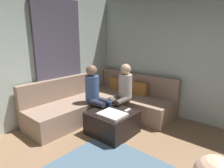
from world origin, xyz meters
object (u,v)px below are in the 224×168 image
object	(u,v)px
coffee_mug	(110,104)
person_on_couch_back	(122,90)
person_on_couch_side	(96,92)
sectional_couch	(104,103)
ottoman	(112,122)
game_remote	(128,110)

from	to	relation	value
coffee_mug	person_on_couch_back	xyz separation A→B (m)	(0.01, 0.39, 0.19)
person_on_couch_side	sectional_couch	bearing A→B (deg)	-159.75
ottoman	coffee_mug	xyz separation A→B (m)	(-0.22, 0.18, 0.26)
person_on_couch_back	game_remote	bearing A→B (deg)	138.20
ottoman	person_on_couch_side	distance (m)	0.71
sectional_couch	coffee_mug	size ratio (longest dim) A/B	26.84
person_on_couch_back	sectional_couch	bearing A→B (deg)	6.60
ottoman	game_remote	world-z (taller)	game_remote
ottoman	person_on_couch_back	bearing A→B (deg)	110.09
ottoman	coffee_mug	bearing A→B (deg)	140.71
game_remote	person_on_couch_side	bearing A→B (deg)	-171.31
coffee_mug	game_remote	distance (m)	0.40
coffee_mug	person_on_couch_back	world-z (taller)	person_on_couch_back
sectional_couch	coffee_mug	world-z (taller)	sectional_couch
person_on_couch_back	coffee_mug	bearing A→B (deg)	88.08
sectional_couch	person_on_couch_side	world-z (taller)	person_on_couch_side
game_remote	person_on_couch_side	xyz separation A→B (m)	(-0.72, -0.11, 0.23)
person_on_couch_back	person_on_couch_side	distance (m)	0.56
sectional_couch	game_remote	bearing A→B (deg)	-18.63
ottoman	game_remote	bearing A→B (deg)	50.71
person_on_couch_back	ottoman	bearing A→B (deg)	110.09
game_remote	person_on_couch_back	bearing A→B (deg)	138.20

